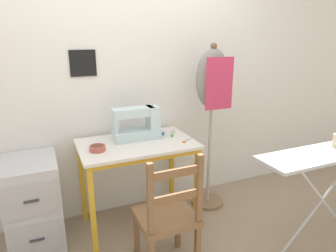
{
  "coord_description": "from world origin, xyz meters",
  "views": [
    {
      "loc": [
        -0.7,
        -1.96,
        1.63
      ],
      "look_at": [
        0.27,
        0.27,
        0.9
      ],
      "focal_mm": 32.0,
      "sensor_mm": 36.0,
      "label": 1
    }
  ],
  "objects_px": {
    "thread_spool_near_machine": "(162,133)",
    "thread_spool_far_edge": "(173,132)",
    "ironing_board": "(329,157)",
    "thread_spool_mid_table": "(172,135)",
    "fabric_bowl": "(97,148)",
    "filing_cabinet": "(34,203)",
    "scissors": "(186,141)",
    "dress_form": "(212,90)",
    "wooden_chair": "(168,217)",
    "sewing_machine": "(138,124)"
  },
  "relations": [
    {
      "from": "ironing_board",
      "to": "fabric_bowl",
      "type": "bearing_deg",
      "value": 154.66
    },
    {
      "from": "filing_cabinet",
      "to": "sewing_machine",
      "type": "bearing_deg",
      "value": 0.8
    },
    {
      "from": "dress_form",
      "to": "scissors",
      "type": "bearing_deg",
      "value": -151.59
    },
    {
      "from": "ironing_board",
      "to": "thread_spool_far_edge",
      "type": "bearing_deg",
      "value": 133.71
    },
    {
      "from": "thread_spool_far_edge",
      "to": "dress_form",
      "type": "relative_size",
      "value": 0.03
    },
    {
      "from": "thread_spool_mid_table",
      "to": "filing_cabinet",
      "type": "relative_size",
      "value": 0.04
    },
    {
      "from": "thread_spool_far_edge",
      "to": "filing_cabinet",
      "type": "bearing_deg",
      "value": -178.83
    },
    {
      "from": "scissors",
      "to": "thread_spool_far_edge",
      "type": "relative_size",
      "value": 2.74
    },
    {
      "from": "sewing_machine",
      "to": "filing_cabinet",
      "type": "bearing_deg",
      "value": -179.2
    },
    {
      "from": "sewing_machine",
      "to": "wooden_chair",
      "type": "distance_m",
      "value": 0.86
    },
    {
      "from": "fabric_bowl",
      "to": "scissors",
      "type": "distance_m",
      "value": 0.73
    },
    {
      "from": "wooden_chair",
      "to": "fabric_bowl",
      "type": "bearing_deg",
      "value": 122.44
    },
    {
      "from": "filing_cabinet",
      "to": "dress_form",
      "type": "distance_m",
      "value": 1.78
    },
    {
      "from": "fabric_bowl",
      "to": "sewing_machine",
      "type": "bearing_deg",
      "value": 21.89
    },
    {
      "from": "fabric_bowl",
      "to": "ironing_board",
      "type": "xyz_separation_m",
      "value": [
        1.6,
        -0.76,
        -0.05
      ]
    },
    {
      "from": "scissors",
      "to": "thread_spool_near_machine",
      "type": "relative_size",
      "value": 2.77
    },
    {
      "from": "sewing_machine",
      "to": "dress_form",
      "type": "bearing_deg",
      "value": -3.15
    },
    {
      "from": "wooden_chair",
      "to": "dress_form",
      "type": "bearing_deg",
      "value": 42.49
    },
    {
      "from": "scissors",
      "to": "ironing_board",
      "type": "bearing_deg",
      "value": -37.72
    },
    {
      "from": "thread_spool_mid_table",
      "to": "ironing_board",
      "type": "bearing_deg",
      "value": -41.6
    },
    {
      "from": "thread_spool_near_machine",
      "to": "thread_spool_far_edge",
      "type": "bearing_deg",
      "value": 3.97
    },
    {
      "from": "ironing_board",
      "to": "thread_spool_mid_table",
      "type": "bearing_deg",
      "value": 138.4
    },
    {
      "from": "thread_spool_near_machine",
      "to": "wooden_chair",
      "type": "distance_m",
      "value": 0.84
    },
    {
      "from": "wooden_chair",
      "to": "thread_spool_far_edge",
      "type": "bearing_deg",
      "value": 63.19
    },
    {
      "from": "fabric_bowl",
      "to": "ironing_board",
      "type": "relative_size",
      "value": 0.1
    },
    {
      "from": "scissors",
      "to": "thread_spool_mid_table",
      "type": "xyz_separation_m",
      "value": [
        -0.06,
        0.15,
        0.01
      ]
    },
    {
      "from": "fabric_bowl",
      "to": "thread_spool_near_machine",
      "type": "xyz_separation_m",
      "value": [
        0.61,
        0.16,
        -0.0
      ]
    },
    {
      "from": "wooden_chair",
      "to": "thread_spool_near_machine",
      "type": "bearing_deg",
      "value": 70.17
    },
    {
      "from": "thread_spool_near_machine",
      "to": "thread_spool_far_edge",
      "type": "height_order",
      "value": "thread_spool_near_machine"
    },
    {
      "from": "fabric_bowl",
      "to": "dress_form",
      "type": "distance_m",
      "value": 1.15
    },
    {
      "from": "sewing_machine",
      "to": "ironing_board",
      "type": "bearing_deg",
      "value": -36.93
    },
    {
      "from": "thread_spool_mid_table",
      "to": "wooden_chair",
      "type": "height_order",
      "value": "wooden_chair"
    },
    {
      "from": "thread_spool_near_machine",
      "to": "thread_spool_far_edge",
      "type": "xyz_separation_m",
      "value": [
        0.11,
        0.01,
        -0.0
      ]
    },
    {
      "from": "thread_spool_near_machine",
      "to": "thread_spool_mid_table",
      "type": "bearing_deg",
      "value": -57.35
    },
    {
      "from": "thread_spool_near_machine",
      "to": "dress_form",
      "type": "relative_size",
      "value": 0.03
    },
    {
      "from": "fabric_bowl",
      "to": "thread_spool_far_edge",
      "type": "xyz_separation_m",
      "value": [
        0.72,
        0.17,
        -0.01
      ]
    },
    {
      "from": "sewing_machine",
      "to": "fabric_bowl",
      "type": "distance_m",
      "value": 0.43
    },
    {
      "from": "thread_spool_mid_table",
      "to": "ironing_board",
      "type": "relative_size",
      "value": 0.03
    },
    {
      "from": "scissors",
      "to": "thread_spool_far_edge",
      "type": "xyz_separation_m",
      "value": [
        -0.01,
        0.25,
        0.01
      ]
    },
    {
      "from": "fabric_bowl",
      "to": "ironing_board",
      "type": "distance_m",
      "value": 1.77
    },
    {
      "from": "fabric_bowl",
      "to": "filing_cabinet",
      "type": "distance_m",
      "value": 0.68
    },
    {
      "from": "fabric_bowl",
      "to": "filing_cabinet",
      "type": "bearing_deg",
      "value": 164.07
    },
    {
      "from": "fabric_bowl",
      "to": "wooden_chair",
      "type": "height_order",
      "value": "wooden_chair"
    },
    {
      "from": "scissors",
      "to": "dress_form",
      "type": "xyz_separation_m",
      "value": [
        0.36,
        0.2,
        0.38
      ]
    },
    {
      "from": "thread_spool_near_machine",
      "to": "filing_cabinet",
      "type": "xyz_separation_m",
      "value": [
        -1.11,
        -0.02,
        -0.43
      ]
    },
    {
      "from": "wooden_chair",
      "to": "scissors",
      "type": "bearing_deg",
      "value": 52.04
    },
    {
      "from": "thread_spool_mid_table",
      "to": "wooden_chair",
      "type": "relative_size",
      "value": 0.03
    },
    {
      "from": "thread_spool_near_machine",
      "to": "thread_spool_mid_table",
      "type": "relative_size",
      "value": 1.4
    },
    {
      "from": "thread_spool_far_edge",
      "to": "wooden_chair",
      "type": "relative_size",
      "value": 0.05
    },
    {
      "from": "thread_spool_mid_table",
      "to": "wooden_chair",
      "type": "distance_m",
      "value": 0.79
    }
  ]
}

